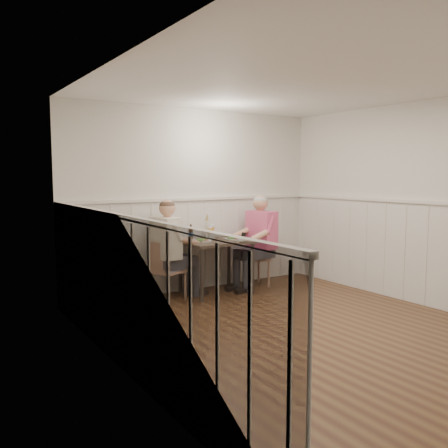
% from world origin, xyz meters
% --- Properties ---
extents(ground_plane, '(4.50, 4.50, 0.00)m').
position_xyz_m(ground_plane, '(0.00, 0.00, 0.00)').
color(ground_plane, '#472A1C').
extents(room_shell, '(4.04, 4.54, 2.60)m').
position_xyz_m(room_shell, '(0.00, 0.00, 1.52)').
color(room_shell, silver).
rests_on(room_shell, ground).
extents(wainscot, '(4.00, 4.49, 1.34)m').
position_xyz_m(wainscot, '(0.00, 0.69, 0.69)').
color(wainscot, silver).
rests_on(wainscot, ground).
extents(dining_table, '(0.92, 0.70, 0.75)m').
position_xyz_m(dining_table, '(0.09, 1.84, 0.65)').
color(dining_table, brown).
rests_on(dining_table, ground).
extents(chair_right, '(0.48, 0.48, 0.86)m').
position_xyz_m(chair_right, '(0.84, 1.90, 0.47)').
color(chair_right, tan).
rests_on(chair_right, ground).
extents(chair_left, '(0.48, 0.48, 0.79)m').
position_xyz_m(chair_left, '(-0.68, 1.90, 0.43)').
color(chair_left, tan).
rests_on(chair_left, ground).
extents(man_in_pink, '(0.69, 0.48, 1.39)m').
position_xyz_m(man_in_pink, '(0.83, 1.82, 0.58)').
color(man_in_pink, '#3F3F47').
rests_on(man_in_pink, ground).
extents(diner_cream, '(0.67, 0.46, 1.36)m').
position_xyz_m(diner_cream, '(-0.63, 1.89, 0.57)').
color(diner_cream, '#3F3F47').
rests_on(diner_cream, ground).
extents(plate_man, '(0.24, 0.24, 0.06)m').
position_xyz_m(plate_man, '(0.33, 1.80, 0.77)').
color(plate_man, white).
rests_on(plate_man, dining_table).
extents(plate_diner, '(0.28, 0.28, 0.07)m').
position_xyz_m(plate_diner, '(-0.14, 1.86, 0.77)').
color(plate_diner, white).
rests_on(plate_diner, dining_table).
extents(beer_glass_a, '(0.08, 0.08, 0.20)m').
position_xyz_m(beer_glass_a, '(0.15, 2.06, 0.89)').
color(beer_glass_a, silver).
rests_on(beer_glass_a, dining_table).
extents(beer_glass_b, '(0.07, 0.07, 0.18)m').
position_xyz_m(beer_glass_b, '(0.11, 2.06, 0.87)').
color(beer_glass_b, silver).
rests_on(beer_glass_b, dining_table).
extents(beer_bottle, '(0.06, 0.06, 0.22)m').
position_xyz_m(beer_bottle, '(-0.19, 2.07, 0.85)').
color(beer_bottle, black).
rests_on(beer_bottle, dining_table).
extents(rolled_napkin, '(0.19, 0.10, 0.04)m').
position_xyz_m(rolled_napkin, '(0.31, 1.53, 0.77)').
color(rolled_napkin, white).
rests_on(rolled_napkin, dining_table).
extents(grass_vase, '(0.04, 0.04, 0.37)m').
position_xyz_m(grass_vase, '(0.06, 2.08, 0.92)').
color(grass_vase, silver).
rests_on(grass_vase, dining_table).
extents(gingham_mat, '(0.37, 0.33, 0.01)m').
position_xyz_m(gingham_mat, '(-0.21, 2.03, 0.75)').
color(gingham_mat, '#535B9F').
rests_on(gingham_mat, dining_table).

